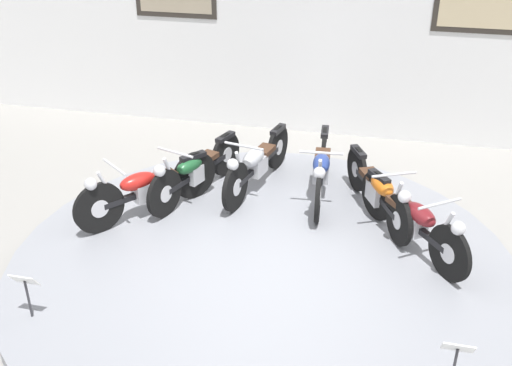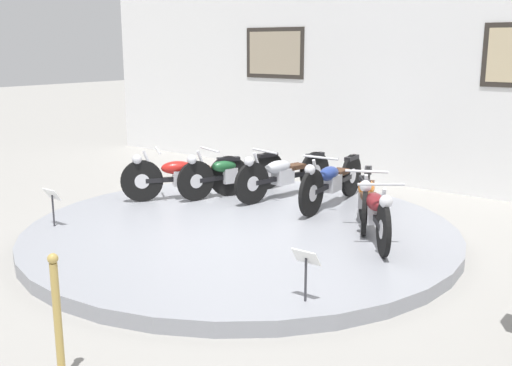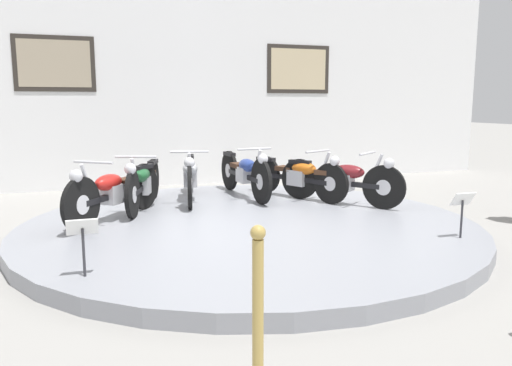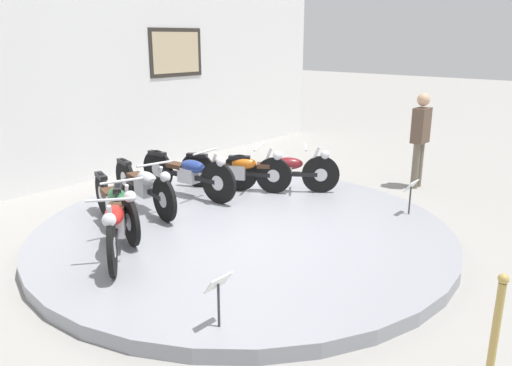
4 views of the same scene
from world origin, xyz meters
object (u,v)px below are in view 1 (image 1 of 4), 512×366
object	(u,v)px
motorcycle_silver	(257,162)
info_placard_front_centre	(457,354)
motorcycle_green	(195,169)
motorcycle_orange	(378,189)
motorcycle_maroon	(413,219)
info_placard_front_left	(26,286)
motorcycle_blue	(321,168)
motorcycle_red	(146,187)

from	to	relation	value
motorcycle_silver	info_placard_front_centre	size ratio (longest dim) A/B	3.83
info_placard_front_centre	motorcycle_green	bearing A→B (deg)	139.18
motorcycle_orange	motorcycle_maroon	distance (m)	0.76
motorcycle_maroon	info_placard_front_left	size ratio (longest dim) A/B	3.16
motorcycle_green	motorcycle_maroon	xyz separation A→B (m)	(2.80, -0.63, 0.00)
motorcycle_maroon	info_placard_front_centre	world-z (taller)	motorcycle_maroon
motorcycle_silver	info_placard_front_centre	world-z (taller)	motorcycle_silver
info_placard_front_left	motorcycle_blue	bearing A→B (deg)	52.20
motorcycle_red	motorcycle_silver	world-z (taller)	same
motorcycle_green	info_placard_front_centre	xyz separation A→B (m)	(3.15, -2.72, -0.01)
motorcycle_green	motorcycle_orange	world-z (taller)	motorcycle_green
motorcycle_green	motorcycle_maroon	bearing A→B (deg)	-12.74
motorcycle_silver	info_placard_front_left	size ratio (longest dim) A/B	3.83
motorcycle_orange	info_placard_front_left	size ratio (longest dim) A/B	3.49
info_placard_front_left	motorcycle_silver	bearing A→B (deg)	63.72
motorcycle_green	motorcycle_red	bearing A→B (deg)	-124.21
motorcycle_blue	motorcycle_orange	size ratio (longest dim) A/B	1.13
motorcycle_green	motorcycle_orange	distance (m)	2.37
motorcycle_silver	motorcycle_red	bearing A→B (deg)	-139.55
motorcycle_blue	info_placard_front_left	xyz separation A→B (m)	(-2.40, -3.09, -0.03)
motorcycle_green	motorcycle_orange	size ratio (longest dim) A/B	1.06
motorcycle_blue	info_placard_front_left	world-z (taller)	motorcycle_blue
motorcycle_blue	info_placard_front_centre	xyz separation A→B (m)	(1.53, -3.09, -0.03)
motorcycle_maroon	info_placard_front_centre	distance (m)	2.11
motorcycle_green	motorcycle_blue	size ratio (longest dim) A/B	0.94
motorcycle_orange	info_placard_front_centre	size ratio (longest dim) A/B	3.49
motorcycle_orange	info_placard_front_left	distance (m)	4.16
motorcycle_green	info_placard_front_left	world-z (taller)	motorcycle_green
motorcycle_green	motorcycle_silver	world-z (taller)	motorcycle_silver
motorcycle_maroon	motorcycle_green	bearing A→B (deg)	167.26
motorcycle_green	info_placard_front_centre	distance (m)	4.16
motorcycle_orange	info_placard_front_left	xyz separation A→B (m)	(-3.15, -2.72, -0.00)
motorcycle_maroon	motorcycle_blue	bearing A→B (deg)	139.61
motorcycle_red	info_placard_front_left	xyz separation A→B (m)	(-0.35, -2.09, -0.02)
motorcycle_orange	info_placard_front_left	world-z (taller)	motorcycle_orange
motorcycle_green	info_placard_front_left	bearing A→B (deg)	-106.01
motorcycle_red	motorcycle_silver	distance (m)	1.54
motorcycle_silver	motorcycle_orange	bearing A→B (deg)	-12.79
motorcycle_silver	motorcycle_orange	xyz separation A→B (m)	(1.63, -0.37, -0.01)
motorcycle_maroon	motorcycle_red	bearing A→B (deg)	179.97
info_placard_front_centre	motorcycle_blue	bearing A→B (deg)	116.35
motorcycle_blue	motorcycle_green	bearing A→B (deg)	-167.06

